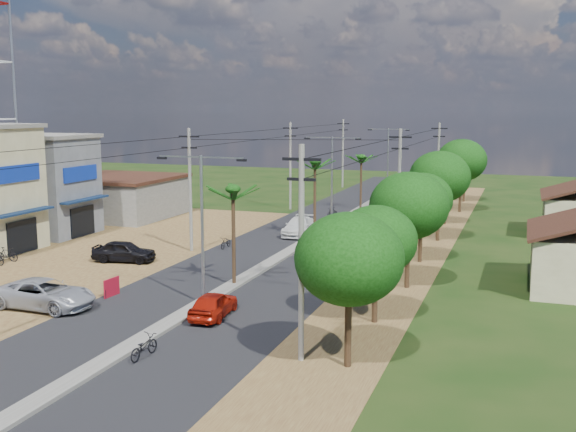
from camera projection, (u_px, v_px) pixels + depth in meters
name	position (u px, v px, depth m)	size (l,w,h in m)	color
ground	(204.00, 304.00, 36.10)	(160.00, 160.00, 0.00)	black
road	(295.00, 249.00, 50.06)	(12.00, 110.00, 0.04)	black
median	(307.00, 241.00, 52.84)	(1.00, 90.00, 0.18)	#605E56
dirt_lot_west	(66.00, 254.00, 48.49)	(18.00, 46.00, 0.04)	#55371D
dirt_shoulder_east	(409.00, 258.00, 47.25)	(5.00, 90.00, 0.03)	#55371D
shophouse_grey	(40.00, 184.00, 55.72)	(9.00, 6.40, 8.30)	#53555B
low_shed	(120.00, 197.00, 65.05)	(10.40, 10.40, 3.95)	#605E56
tree_east_a	(349.00, 259.00, 26.67)	(4.40, 4.40, 6.37)	black
tree_east_b	(376.00, 240.00, 32.38)	(4.00, 4.00, 5.83)	black
tree_east_c	(409.00, 206.00, 38.64)	(4.60, 4.60, 6.83)	black
tree_east_d	(422.00, 199.00, 45.34)	(4.20, 4.20, 6.13)	black
tree_east_e	(440.00, 177.00, 52.60)	(4.80, 4.80, 7.14)	black
tree_east_f	(446.00, 182.00, 60.37)	(3.80, 3.80, 5.52)	black
tree_east_g	(462.00, 160.00, 67.40)	(5.00, 5.00, 7.38)	black
tree_east_h	(465.00, 161.00, 75.04)	(4.40, 4.40, 6.52)	black
palm_median_near	(233.00, 193.00, 38.94)	(2.00, 2.00, 6.15)	black
palm_median_mid	(315.00, 165.00, 53.78)	(2.00, 2.00, 6.55)	black
palm_median_far	(361.00, 159.00, 68.77)	(2.00, 2.00, 5.85)	black
streetlight_near	(202.00, 216.00, 35.34)	(5.10, 0.18, 8.00)	gray
streetlight_mid	(332.00, 173.00, 58.61)	(5.10, 0.18, 8.00)	gray
streetlight_far	(388.00, 155.00, 81.87)	(5.10, 0.18, 8.00)	gray
utility_pole_w_b	(190.00, 187.00, 48.82)	(1.60, 0.24, 9.00)	#605E56
utility_pole_w_c	(290.00, 164.00, 69.30)	(1.60, 0.24, 9.00)	#605E56
utility_pole_w_d	(343.00, 152.00, 88.84)	(1.60, 0.24, 9.00)	#605E56
utility_pole_e_a	(301.00, 249.00, 27.29)	(1.60, 0.24, 9.00)	#605E56
utility_pole_e_b	(399.00, 189.00, 47.76)	(1.60, 0.24, 9.00)	#605E56
utility_pole_e_c	(438.00, 165.00, 68.24)	(1.60, 0.24, 9.00)	#605E56
car_red_near	(213.00, 305.00, 33.72)	(1.55, 3.84, 1.31)	#951408
car_silver_mid	(321.00, 242.00, 48.94)	(1.71, 4.92, 1.62)	#A8AAB1
car_white_far	(299.00, 227.00, 55.53)	(2.01, 4.95, 1.44)	silver
car_parked_silver	(45.00, 295.00, 35.21)	(2.52, 5.47, 1.52)	#A8AAB1
car_parked_dark	(124.00, 252.00, 45.89)	(1.73, 4.30, 1.46)	black
moto_rider_east	(144.00, 348.00, 28.21)	(0.64, 1.83, 0.96)	black
moto_rider_west_a	(226.00, 243.00, 50.43)	(0.56, 1.62, 0.85)	black
moto_rider_west_b	(332.00, 213.00, 63.83)	(0.51, 1.82, 1.09)	black
roadside_sign	(112.00, 288.00, 37.48)	(0.18, 1.28, 1.07)	maroon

